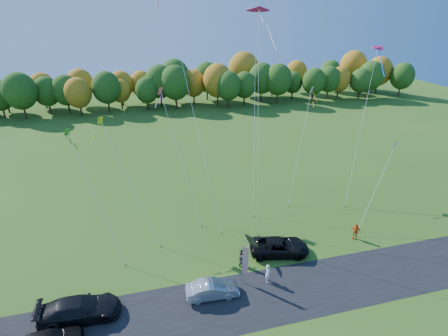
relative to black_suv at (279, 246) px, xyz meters
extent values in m
plane|color=#2A5215|center=(-4.01, -0.79, -0.77)|extent=(160.00, 160.00, 0.00)
cube|color=black|center=(-4.01, -4.79, -0.76)|extent=(90.00, 6.00, 0.01)
imported|color=black|center=(0.00, 0.00, 0.00)|extent=(5.95, 3.71, 1.53)
imported|color=silver|center=(-7.26, -3.67, -0.07)|extent=(4.29, 1.68, 1.39)
imported|color=black|center=(-17.28, -3.32, 0.08)|extent=(5.87, 2.41, 1.70)
imported|color=white|center=(-2.37, -3.22, 0.08)|extent=(0.60, 0.72, 1.70)
imported|color=gray|center=(-3.84, -0.73, 0.07)|extent=(0.99, 1.03, 1.68)
imported|color=orange|center=(8.23, 0.23, 0.10)|extent=(1.00, 1.03, 1.73)
cylinder|color=#999999|center=(-4.51, -2.79, 1.12)|extent=(0.06, 0.06, 3.77)
cube|color=red|center=(-4.30, -2.88, 1.50)|extent=(0.44, 0.22, 2.83)
cube|color=navy|center=(-4.30, -2.85, 2.54)|extent=(0.44, 0.21, 0.74)
cylinder|color=#4C3F33|center=(-4.49, 4.34, -0.67)|extent=(0.08, 0.08, 0.20)
cylinder|color=#4C3F33|center=(-0.32, 6.53, -0.67)|extent=(0.08, 0.08, 0.20)
cylinder|color=#4C3F33|center=(-0.98, 3.26, -0.67)|extent=(0.08, 0.08, 0.20)
cone|color=#B60B57|center=(1.59, 12.66, 20.24)|extent=(2.52, 1.93, 2.76)
cylinder|color=#4C3F33|center=(10.71, 5.95, -0.67)|extent=(0.08, 0.08, 0.20)
cube|color=#FA1B64|center=(17.00, 13.27, 15.91)|extent=(2.95, 1.03, 1.14)
cylinder|color=#4C3F33|center=(-10.73, 3.74, -0.67)|extent=(0.08, 0.08, 0.20)
cube|color=yellow|center=(-15.14, 10.50, 10.30)|extent=(1.23, 1.23, 1.46)
cylinder|color=#4C3F33|center=(-14.05, 1.83, -0.67)|extent=(0.08, 0.08, 0.20)
cube|color=#2F9B19|center=(-17.90, 8.12, 10.11)|extent=(1.05, 1.05, 1.24)
cylinder|color=#4C3F33|center=(4.39, 7.77, -0.67)|extent=(0.08, 0.08, 0.20)
cube|color=silver|center=(9.26, 13.99, 11.20)|extent=(1.29, 1.29, 1.53)
cylinder|color=#4C3F33|center=(-6.24, 6.08, -0.67)|extent=(0.08, 0.08, 0.20)
cube|color=#E24B4D|center=(-8.86, 14.42, 11.97)|extent=(1.29, 1.29, 1.54)
cylinder|color=#4C3F33|center=(8.55, 0.48, -0.67)|extent=(0.08, 0.08, 0.20)
cube|color=#0B269D|center=(14.52, 4.46, 7.11)|extent=(1.03, 1.03, 1.21)
camera|label=1|loc=(-11.66, -24.39, 20.44)|focal=28.00mm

